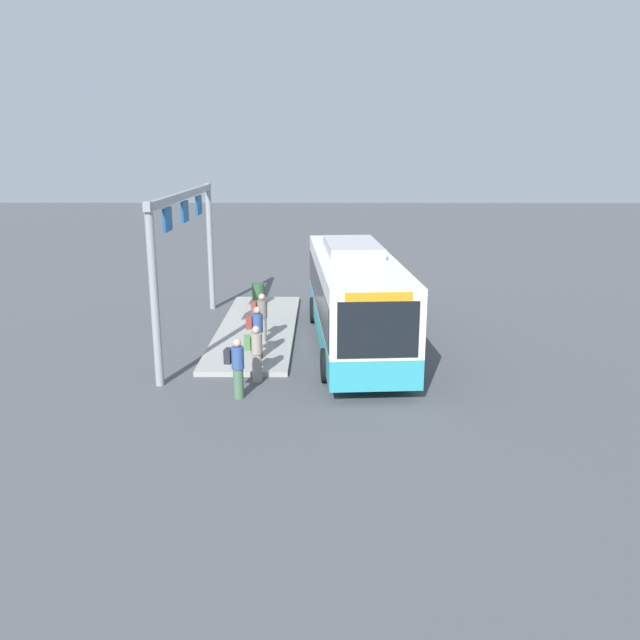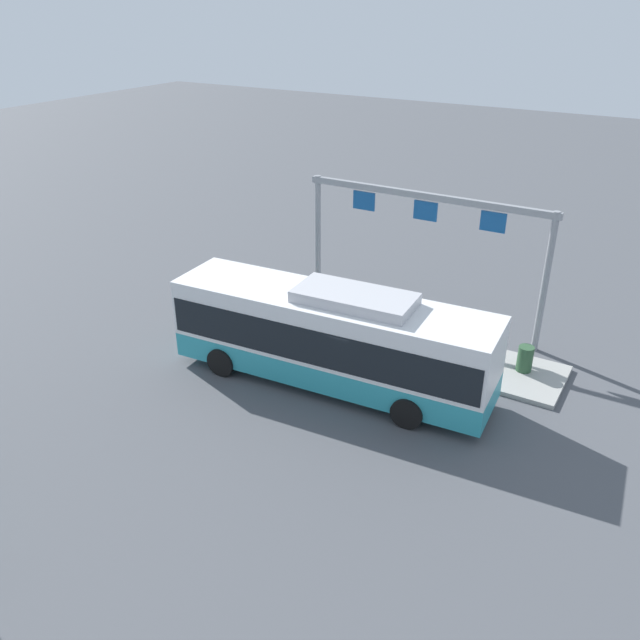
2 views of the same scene
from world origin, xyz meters
The scene contains 9 objects.
ground_plane centered at (0.00, 0.00, 0.00)m, with size 120.00×120.00×0.00m, color #4C4F54.
platform_curb centered at (-1.78, -3.51, 0.08)m, with size 10.00×2.80×0.16m, color #9E9E99.
bus_main centered at (-0.01, 0.00, 1.81)m, with size 10.79×3.23×3.46m.
person_boarding centered at (4.86, -3.38, 0.89)m, with size 0.41×0.57×1.67m.
person_waiting_near centered at (1.91, -3.13, 1.05)m, with size 0.36×0.54×1.67m.
person_waiting_mid centered at (3.57, -3.00, 0.89)m, with size 0.37×0.55×1.67m.
person_waiting_far centered at (0.06, -3.15, 1.05)m, with size 0.46×0.59×1.67m.
platform_sign_gantry centered at (-0.69, -5.73, 3.77)m, with size 9.56×0.24×5.20m.
trash_bin centered at (-5.38, -3.79, 0.61)m, with size 0.52×0.52×0.90m, color #2D5133.
Camera 1 is at (21.29, -1.06, 6.57)m, focal length 36.30 mm.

